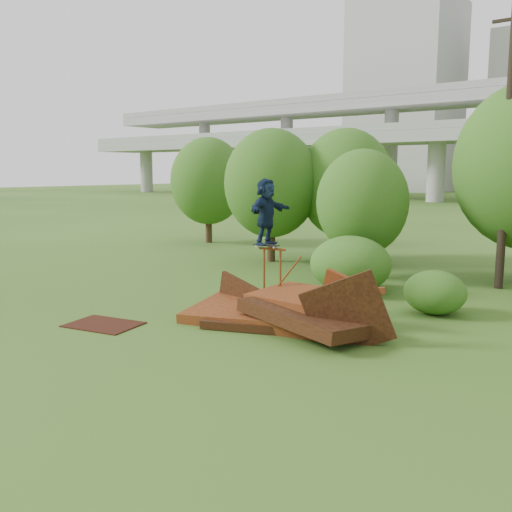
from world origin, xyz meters
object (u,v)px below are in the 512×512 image
Objects in this scene: scrap_pile at (287,312)px; skater at (266,212)px; flat_plate at (104,325)px; utility_pole at (508,144)px.

skater is (-1.18, 0.66, 2.47)m from scrap_pile.
flat_plate is (-3.66, -2.93, -0.33)m from scrap_pile.
flat_plate is 13.75m from utility_pole.
utility_pole is (4.11, 7.49, 1.95)m from skater.
scrap_pile reaches higher than flat_plate.
utility_pole reaches higher than scrap_pile.
skater reaches higher than scrap_pile.
skater is at bearing 55.32° from flat_plate.
utility_pole is (2.94, 8.15, 4.42)m from scrap_pile.
skater reaches higher than flat_plate.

